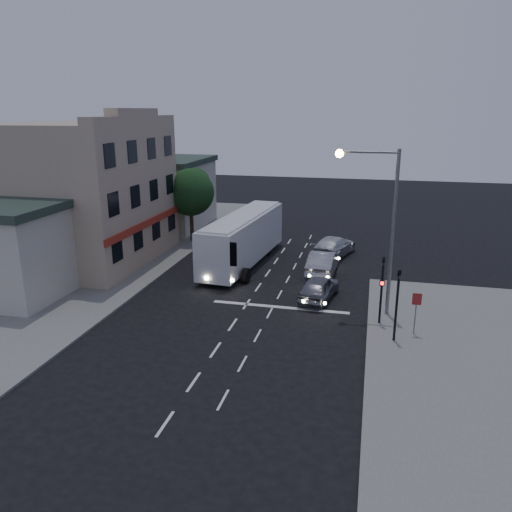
% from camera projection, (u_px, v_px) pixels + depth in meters
% --- Properties ---
extents(ground, '(120.00, 120.00, 0.00)m').
position_uv_depth(ground, '(238.00, 317.00, 27.52)').
color(ground, black).
extents(sidewalk_near, '(12.00, 24.00, 0.12)m').
position_uv_depth(sidewalk_near, '(511.00, 382.00, 20.89)').
color(sidewalk_near, slate).
rests_on(sidewalk_near, ground).
extents(sidewalk_far, '(12.00, 50.00, 0.12)m').
position_uv_depth(sidewalk_far, '(100.00, 260.00, 37.85)').
color(sidewalk_far, slate).
rests_on(sidewalk_far, ground).
extents(road_markings, '(8.00, 30.55, 0.01)m').
position_uv_depth(road_markings, '(272.00, 298.00, 30.32)').
color(road_markings, silver).
rests_on(road_markings, ground).
extents(tour_bus, '(3.55, 12.26, 3.71)m').
position_uv_depth(tour_bus, '(244.00, 237.00, 36.70)').
color(tour_bus, silver).
rests_on(tour_bus, ground).
extents(car_suv, '(2.40, 4.52, 1.46)m').
position_uv_depth(car_suv, '(319.00, 288.00, 29.97)').
color(car_suv, slate).
rests_on(car_suv, ground).
extents(car_sedan_a, '(1.91, 5.02, 1.63)m').
position_uv_depth(car_sedan_a, '(323.00, 263.00, 34.60)').
color(car_sedan_a, '#9B9BA1').
rests_on(car_sedan_a, ground).
extents(car_sedan_b, '(3.54, 5.76, 1.56)m').
position_uv_depth(car_sedan_b, '(334.00, 246.00, 38.92)').
color(car_sedan_b, silver).
rests_on(car_sedan_b, ground).
extents(traffic_signal_main, '(0.25, 0.35, 4.10)m').
position_uv_depth(traffic_signal_main, '(382.00, 282.00, 25.88)').
color(traffic_signal_main, black).
rests_on(traffic_signal_main, sidewalk_near).
extents(traffic_signal_side, '(0.18, 0.15, 4.10)m').
position_uv_depth(traffic_signal_side, '(397.00, 296.00, 23.88)').
color(traffic_signal_side, black).
rests_on(traffic_signal_side, sidewalk_near).
extents(regulatory_sign, '(0.45, 0.12, 2.20)m').
position_uv_depth(regulatory_sign, '(416.00, 307.00, 24.79)').
color(regulatory_sign, slate).
rests_on(regulatory_sign, sidewalk_near).
extents(streetlight, '(3.32, 0.44, 9.00)m').
position_uv_depth(streetlight, '(381.00, 214.00, 26.33)').
color(streetlight, slate).
rests_on(streetlight, sidewalk_near).
extents(main_building, '(10.12, 12.00, 11.00)m').
position_uv_depth(main_building, '(83.00, 193.00, 36.62)').
color(main_building, '#B1A591').
rests_on(main_building, sidewalk_far).
extents(low_building_north, '(9.40, 9.40, 6.50)m').
position_uv_depth(low_building_north, '(157.00, 192.00, 48.22)').
color(low_building_north, beige).
rests_on(low_building_north, sidewalk_far).
extents(street_tree, '(4.00, 4.00, 6.20)m').
position_uv_depth(street_tree, '(190.00, 190.00, 42.09)').
color(street_tree, black).
rests_on(street_tree, sidewalk_far).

